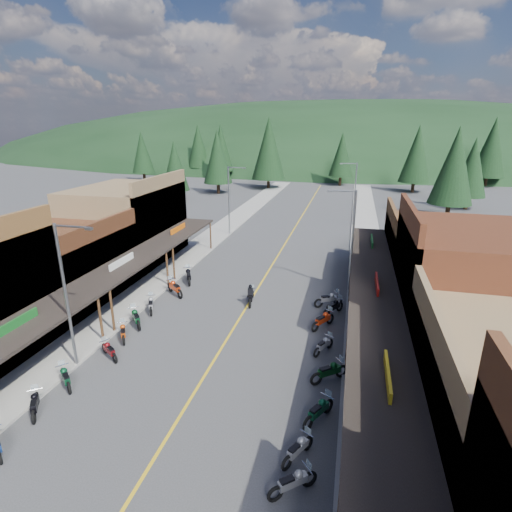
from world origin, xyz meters
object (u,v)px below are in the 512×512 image
Objects in this scene: pine_10 at (217,157)px; bike_west_6 at (123,332)px; shop_west_2 at (62,266)px; pine_8 at (175,166)px; pine_5 at (492,147)px; pine_11 at (455,166)px; bike_west_10 at (188,275)px; pedestrian_east_a at (360,355)px; bike_west_7 at (136,317)px; bike_east_10 at (328,299)px; shop_east_2 at (468,288)px; streetlight_1 at (230,198)px; pine_3 at (342,154)px; pedestrian_east_b at (357,265)px; rider_on_bike at (251,296)px; pine_0 at (142,152)px; bike_west_4 at (65,377)px; bike_west_3 at (35,403)px; streetlight_0 at (67,291)px; pine_2 at (269,148)px; shop_west_3 at (129,223)px; pine_9 at (472,167)px; bike_west_5 at (109,350)px; bike_east_6 at (329,371)px; bike_west_9 at (175,287)px; bike_west_8 at (151,304)px; bike_east_4 at (298,448)px; bike_east_7 at (324,344)px; pine_7 at (198,146)px; pine_1 at (221,148)px; bike_east_3 at (293,481)px; bike_east_5 at (319,410)px; streetlight_2 at (351,237)px; bike_east_8 at (323,319)px.

bike_west_6 is (11.86, -52.87, -6.24)m from pine_10.
pine_8 is at bearing 102.15° from shop_west_2.
pine_11 is at bearing -112.38° from pine_5.
bike_west_10 is 1.38× the size of pedestrian_east_a.
bike_east_10 is at bearing -14.80° from bike_west_7.
bike_west_7 is at bearing -118.87° from pine_5.
streetlight_1 is (-20.74, 20.30, 0.94)m from shop_east_2.
streetlight_1 is at bearing -103.98° from pine_3.
pedestrian_east_a is at bearing 51.44° from pedestrian_east_b.
pine_0 is at bearing 116.33° from rider_on_bike.
bike_west_4 is 13.36m from rider_on_bike.
shop_west_2 is 27.55m from shop_east_2.
bike_west_3 is 0.97× the size of bike_west_4.
streetlight_0 is 0.57× the size of pine_2.
shop_west_3 is 18.62m from streetlight_0.
pine_9 is 58.40m from bike_west_5.
pine_2 reaches higher than bike_west_10.
bike_east_6 is at bearing -68.54° from bike_west_10.
streetlight_0 is 0.57× the size of pine_5.
streetlight_0 is at bearing -146.68° from bike_west_9.
pedestrian_east_a is at bearing -41.80° from bike_west_8.
pine_2 is 68.22m from bike_west_3.
pine_3 reaches higher than pine_9.
bike_east_4 reaches higher than bike_east_7.
pine_2 is 7.33× the size of bike_east_4.
pine_5 is 1.12× the size of pine_7.
bike_west_8 is at bearing -121.61° from bike_west_10.
rider_on_bike is 1.29× the size of pedestrian_east_a.
pine_8 reaches higher than rider_on_bike.
bike_east_7 is (29.87, -71.47, -6.71)m from pine_1.
pine_1 reaches higher than bike_west_6.
shop_west_2 is 12.06m from bike_west_4.
bike_west_6 reaches higher than bike_west_5.
bike_west_7 is (-10.29, -67.08, -5.86)m from pine_3.
pine_10 reaches higher than bike_east_3.
pedestrian_east_a is at bearing -108.62° from pine_9.
pine_3 reaches higher than bike_west_6.
bike_west_4 is 0.90× the size of bike_east_6.
shop_east_2 is 20.86m from bike_west_5.
bike_east_5 is (-27.89, -79.18, -7.38)m from pine_5.
streetlight_2 reaches higher than bike_east_8.
streetlight_1 is at bearing -129.32° from pine_5.
bike_east_8 is at bearing -32.86° from bike_east_10.
rider_on_bike reaches higher than bike_east_6.
bike_east_5 is at bearing -66.71° from bike_west_5.
bike_west_9 is 1.08× the size of bike_east_10.
pine_5 reaches higher than bike_east_7.
pine_10 reaches higher than bike_east_5.
pine_7 is at bearing 59.18° from bike_west_9.
bike_east_10 is at bearing 158.86° from shop_east_2.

